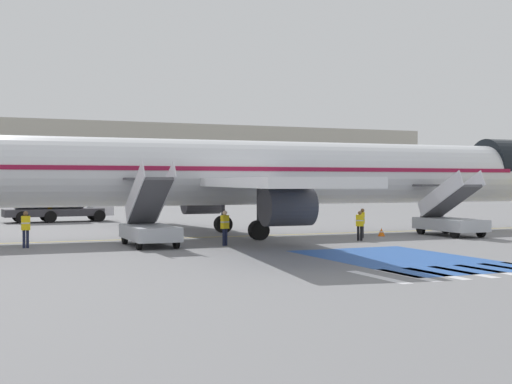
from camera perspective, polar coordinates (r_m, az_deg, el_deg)
ground_plane at (r=44.88m, az=2.30°, el=-3.37°), size 600.00×600.00×0.00m
apron_leadline_yellow at (r=43.65m, az=0.82°, el=-3.48°), size 81.05×1.97×0.01m
apron_stand_patch_blue at (r=31.01m, az=11.84°, el=-5.27°), size 6.28×10.42×0.01m
apron_walkway_bar_0 at (r=25.07m, az=9.71°, el=-6.71°), size 0.44×3.60×0.01m
apron_walkway_bar_1 at (r=25.73m, az=11.97°, el=-6.52°), size 0.44×3.60×0.01m
apron_walkway_bar_2 at (r=26.44m, az=14.11°, el=-6.33°), size 0.44×3.60×0.01m
apron_walkway_bar_3 at (r=27.18m, az=16.13°, el=-6.14°), size 0.44×3.60×0.01m
apron_walkway_bar_4 at (r=27.95m, az=18.05°, el=-5.96°), size 0.44×3.60×0.01m
airliner at (r=43.28m, az=0.03°, el=1.56°), size 47.23×34.41×11.53m
boarding_stairs_forward at (r=44.79m, az=15.23°, el=-2.15°), size 2.30×5.27×3.95m
boarding_stairs_aft at (r=36.71m, az=-8.53°, el=-2.70°), size 2.30×5.27×4.33m
fuel_tanker at (r=60.31m, az=-15.70°, el=-0.53°), size 8.71×2.95×3.71m
ground_crew_0 at (r=40.06m, az=8.30°, el=-2.51°), size 0.48×0.44×1.67m
ground_crew_1 at (r=37.03m, az=-17.94°, el=-2.65°), size 0.43×0.24×1.83m
ground_crew_2 at (r=36.61m, az=-2.51°, el=-2.68°), size 0.49×0.39×1.80m
ground_crew_3 at (r=42.13m, az=8.52°, el=-2.30°), size 0.41×0.49×1.72m
traffic_cone_0 at (r=43.63m, az=10.00°, el=-3.18°), size 0.44×0.44×0.49m
terminal_building at (r=130.54m, az=-9.63°, el=2.38°), size 114.31×12.10×13.63m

